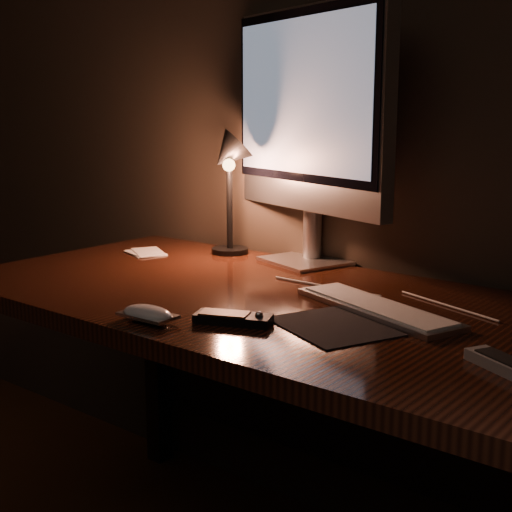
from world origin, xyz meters
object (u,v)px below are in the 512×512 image
Objects in this scene: monitor at (305,115)px; desk_lamp at (228,171)px; mouse at (148,316)px; keyboard at (376,307)px; media_remote at (233,318)px; desk at (302,347)px.

monitor is 1.86× the size of desk_lamp.
mouse is at bearing -64.78° from monitor.
media_remote is at bearing -104.89° from keyboard.
keyboard is (0.38, -0.29, -0.38)m from monitor.
media_remote is (0.03, -0.28, 0.14)m from desk.
monitor is 4.16× the size of media_remote.
media_remote is at bearing 32.43° from mouse.
desk is 2.44× the size of monitor.
desk_lamp is at bearing 178.44° from keyboard.
desk is 0.31m from media_remote.
desk_lamp reaches higher than media_remote.
media_remote is (-0.17, -0.25, 0.00)m from keyboard.
desk is 0.41m from mouse.
desk_lamp is (-0.22, -0.05, -0.15)m from monitor.
keyboard is (0.20, -0.03, 0.14)m from desk.
media_remote is (0.14, 0.09, -0.00)m from mouse.
desk_lamp is at bearing 108.54° from media_remote.
desk_lamp is at bearing -147.62° from monitor.
media_remote reaches higher than keyboard.
mouse is 0.17m from media_remote.
mouse is 0.68m from desk_lamp.
keyboard is at bearing 32.28° from media_remote.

